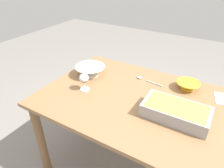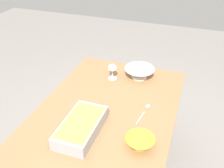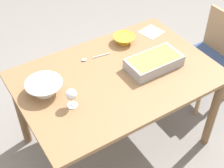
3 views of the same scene
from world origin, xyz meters
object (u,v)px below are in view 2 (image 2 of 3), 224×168
Objects in this scene: casserole_dish at (81,126)px; small_bowl at (140,141)px; serving_spoon at (145,110)px; wine_glass at (112,69)px; dining_table at (107,120)px; mixing_bowl at (139,72)px.

casserole_dish is 0.37m from small_bowl.
casserole_dish reaches higher than serving_spoon.
wine_glass reaches higher than small_bowl.
dining_table is 0.32m from casserole_dish.
dining_table is 5.60× the size of mixing_bowl.
small_bowl is (0.76, 0.20, -0.01)m from mixing_bowl.
small_bowl is (-0.01, 0.37, -0.01)m from casserole_dish.
wine_glass is at bearing -166.09° from dining_table.
serving_spoon is (0.43, 0.15, -0.04)m from mixing_bowl.
serving_spoon reaches higher than dining_table.
mixing_bowl is (-0.77, 0.18, 0.00)m from casserole_dish.
wine_glass is at bearing -177.37° from casserole_dish.
wine_glass is (-0.41, -0.10, 0.20)m from dining_table.
serving_spoon is at bearing 47.46° from wine_glass.
wine_glass is 0.58× the size of serving_spoon.
small_bowl reaches higher than serving_spoon.
mixing_bowl is at bearing -160.17° from serving_spoon.
wine_glass is 0.23m from mixing_bowl.
dining_table is at bearing -74.30° from serving_spoon.
wine_glass is 0.54× the size of mixing_bowl.
small_bowl reaches higher than dining_table.
mixing_bowl reaches higher than small_bowl.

